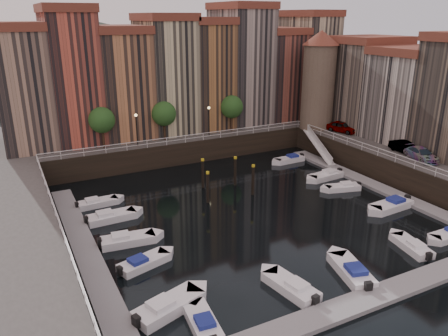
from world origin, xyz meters
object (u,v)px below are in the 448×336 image
corner_tower (319,79)px  boat_left_0 (168,307)px  boat_left_2 (127,240)px  car_a (342,128)px  car_c (421,155)px  boat_left_1 (143,263)px  gangway (318,145)px  mooring_pilings (225,178)px  car_b (406,148)px

corner_tower → boat_left_0: size_ratio=2.57×
boat_left_2 → car_a: size_ratio=1.09×
boat_left_2 → car_a: car_a is taller
boat_left_2 → car_c: size_ratio=1.03×
boat_left_1 → gangway: bearing=11.5°
gangway → boat_left_0: size_ratio=1.55×
boat_left_0 → boat_left_2: 10.31m
car_a → boat_left_0: bearing=-164.9°
boat_left_0 → boat_left_2: (0.06, 10.31, -0.03)m
corner_tower → boat_left_1: (-32.57, -20.11, -9.85)m
boat_left_2 → car_c: (33.76, -1.77, 3.32)m
mooring_pilings → car_c: size_ratio=1.18×
mooring_pilings → car_a: (21.37, 5.52, 2.12)m
gangway → boat_left_0: (-29.90, -21.76, -1.51)m
boat_left_0 → boat_left_2: boat_left_0 is taller
gangway → car_b: bearing=-67.1°
corner_tower → boat_left_1: bearing=-148.3°
car_a → mooring_pilings: bearing=176.5°
boat_left_2 → car_b: car_b is taller
gangway → corner_tower: bearing=57.2°
car_b → mooring_pilings: bearing=170.6°
gangway → boat_left_1: gangway is taller
corner_tower → car_a: corner_tower is taller
boat_left_1 → car_a: size_ratio=1.00×
corner_tower → boat_left_1: 39.53m
car_a → car_c: 13.81m
corner_tower → car_b: size_ratio=3.10×
car_b → car_c: size_ratio=0.93×
corner_tower → car_c: (1.03, -17.72, -6.50)m
gangway → boat_left_1: size_ratio=1.84×
boat_left_1 → car_b: car_b is taller
boat_left_1 → car_b: 34.69m
boat_left_0 → boat_left_1: boat_left_0 is taller
corner_tower → boat_left_2: corner_tower is taller
gangway → mooring_pilings: (-16.95, -4.94, -0.27)m
boat_left_2 → car_c: 33.97m
car_c → corner_tower: bearing=107.1°
boat_left_1 → boat_left_2: size_ratio=0.92×
corner_tower → car_a: bearing=-68.8°
car_b → boat_left_0: bearing=-156.6°
mooring_pilings → car_b: (21.43, -5.65, 2.08)m
mooring_pilings → boat_left_2: (-12.89, -6.51, -1.27)m
gangway → boat_left_1: (-29.67, -15.61, -1.58)m
corner_tower → boat_left_0: (-32.80, -26.26, -9.79)m
corner_tower → mooring_pilings: (-19.85, -9.44, -8.54)m
boat_left_1 → car_a: (34.09, 16.19, 3.43)m
gangway → car_b: size_ratio=1.87×
gangway → car_a: car_a is taller
car_a → car_c: size_ratio=0.95×
gangway → mooring_pilings: size_ratio=1.47×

